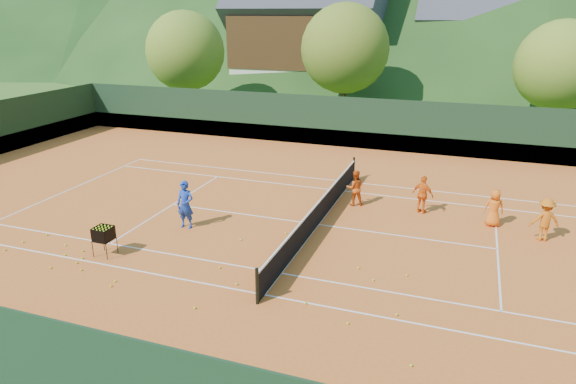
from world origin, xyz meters
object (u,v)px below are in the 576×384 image
(tennis_net, at_px, (319,212))
(coach, at_px, (185,205))
(student_d, at_px, (545,220))
(chalet_left, at_px, (308,35))
(chalet_mid, at_px, (490,44))
(student_a, at_px, (355,188))
(student_b, at_px, (423,195))
(ball_hopper, at_px, (103,234))
(student_c, at_px, (494,208))

(tennis_net, bearing_deg, coach, -157.30)
(student_d, xyz_separation_m, chalet_left, (-17.90, 28.68, 4.84))
(student_d, height_order, chalet_mid, chalet_mid)
(tennis_net, bearing_deg, chalet_left, 108.43)
(student_a, distance_m, student_d, 7.18)
(student_d, relative_size, tennis_net, 0.13)
(coach, relative_size, student_b, 1.17)
(student_a, relative_size, chalet_left, 0.11)
(chalet_left, bearing_deg, student_d, -58.03)
(coach, height_order, tennis_net, coach)
(tennis_net, relative_size, ball_hopper, 12.07)
(student_a, xyz_separation_m, chalet_mid, (5.18, 31.46, 4.22))
(coach, height_order, student_b, coach)
(tennis_net, relative_size, chalet_left, 0.87)
(student_a, height_order, student_c, student_a)
(coach, height_order, student_a, coach)
(student_a, height_order, chalet_mid, chalet_mid)
(coach, xyz_separation_m, tennis_net, (4.60, 1.93, -0.41))
(student_d, distance_m, tennis_net, 8.01)
(student_c, relative_size, chalet_left, 0.10)
(coach, xyz_separation_m, chalet_mid, (10.60, 35.93, 4.06))
(student_d, xyz_separation_m, tennis_net, (-7.90, -1.32, -0.29))
(ball_hopper, bearing_deg, student_c, 29.82)
(coach, height_order, ball_hopper, coach)
(coach, distance_m, ball_hopper, 3.26)
(coach, bearing_deg, chalet_mid, 71.64)
(tennis_net, bearing_deg, student_a, 72.08)
(student_b, bearing_deg, tennis_net, 59.20)
(student_b, relative_size, chalet_mid, 0.12)
(chalet_left, bearing_deg, chalet_mid, 14.04)
(tennis_net, bearing_deg, student_c, 18.69)
(student_d, height_order, chalet_left, chalet_left)
(student_d, distance_m, chalet_mid, 33.00)
(student_c, relative_size, tennis_net, 0.12)
(student_c, height_order, ball_hopper, student_c)
(student_a, height_order, ball_hopper, student_a)
(coach, relative_size, student_c, 1.26)
(chalet_mid, bearing_deg, student_d, -86.68)
(student_b, relative_size, chalet_left, 0.11)
(coach, xyz_separation_m, student_b, (8.19, 4.49, -0.13))
(student_c, bearing_deg, tennis_net, 10.89)
(coach, bearing_deg, chalet_left, 97.68)
(coach, relative_size, chalet_left, 0.13)
(student_b, bearing_deg, student_c, -166.13)
(student_a, xyz_separation_m, tennis_net, (-0.82, -2.54, -0.25))
(student_a, bearing_deg, ball_hopper, 24.63)
(student_b, distance_m, tennis_net, 4.42)
(chalet_left, bearing_deg, student_a, -68.49)
(student_b, relative_size, tennis_net, 0.13)
(student_a, relative_size, student_c, 1.04)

